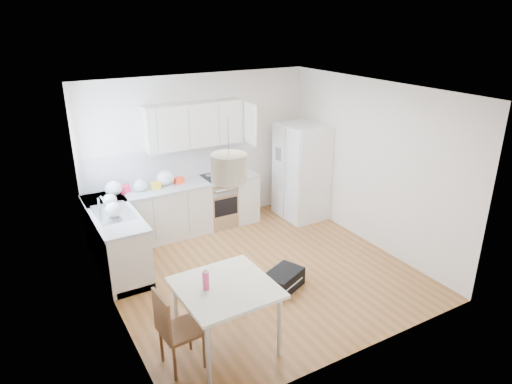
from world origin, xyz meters
TOP-DOWN VIEW (x-y plane):
  - floor at (0.00, 0.00)m, footprint 4.20×4.20m
  - ceiling at (0.00, 0.00)m, footprint 4.20×4.20m
  - wall_back at (0.00, 2.10)m, footprint 4.20×0.00m
  - wall_left at (-2.10, 0.00)m, footprint 0.00×4.20m
  - wall_right at (2.10, 0.00)m, footprint 0.00×4.20m
  - window_glassblock at (-2.09, 1.15)m, footprint 0.02×1.00m
  - cabinets_back at (-0.60, 1.80)m, footprint 3.00×0.60m
  - cabinets_left at (-1.80, 1.20)m, footprint 0.60×1.80m
  - counter_back at (-0.60, 1.80)m, footprint 3.02×0.64m
  - counter_left at (-1.80, 1.20)m, footprint 0.64×1.82m
  - backsplash_back at (-0.60, 2.09)m, footprint 3.00×0.01m
  - backsplash_left at (-2.09, 1.20)m, footprint 0.01×1.80m
  - upper_cabinets at (-0.15, 1.94)m, footprint 1.70×0.32m
  - range_oven at (0.20, 1.80)m, footprint 0.50×0.61m
  - sink at (-1.80, 1.15)m, footprint 0.50×0.80m
  - refrigerator at (1.74, 1.38)m, footprint 0.86×0.89m
  - dining_table at (-1.17, -1.26)m, footprint 1.06×1.06m
  - dining_chair at (-1.72, -1.29)m, footprint 0.44×0.44m
  - drink_bottle at (-1.38, -1.21)m, footprint 0.09×0.09m
  - gym_bag at (0.07, -0.57)m, footprint 0.67×0.57m
  - pendant_lamp at (-1.09, -1.25)m, footprint 0.38×0.38m
  - grocery_bag_a at (-1.62, 1.82)m, footprint 0.27×0.23m
  - grocery_bag_b at (-1.19, 1.80)m, footprint 0.22×0.19m
  - grocery_bag_c at (-0.74, 1.86)m, footprint 0.29×0.25m
  - grocery_bag_d at (-1.77, 1.43)m, footprint 0.21×0.18m
  - grocery_bag_e at (-1.82, 1.00)m, footprint 0.24×0.20m
  - snack_orange at (-0.51, 1.84)m, footprint 0.17×0.12m
  - snack_yellow at (-0.93, 1.80)m, footprint 0.18×0.13m
  - snack_red at (-1.44, 1.87)m, footprint 0.20×0.16m

SIDE VIEW (x-z plane):
  - floor at x=0.00m, z-range 0.00..0.00m
  - gym_bag at x=0.07m, z-range 0.00..0.26m
  - cabinets_back at x=-0.60m, z-range 0.00..0.88m
  - cabinets_left at x=-1.80m, z-range 0.00..0.88m
  - range_oven at x=0.20m, z-range 0.00..0.88m
  - dining_chair at x=-1.72m, z-range 0.00..0.97m
  - dining_table at x=-1.17m, z-range 0.32..1.13m
  - refrigerator at x=1.74m, z-range 0.00..1.77m
  - counter_back at x=-0.60m, z-range 0.88..0.92m
  - counter_left at x=-1.80m, z-range 0.88..0.92m
  - sink at x=-1.80m, z-range 0.84..0.99m
  - drink_bottle at x=-1.38m, z-range 0.82..1.07m
  - snack_orange at x=-0.51m, z-range 0.92..1.03m
  - snack_yellow at x=-0.93m, z-range 0.92..1.03m
  - snack_red at x=-1.44m, z-range 0.92..1.04m
  - grocery_bag_d at x=-1.77m, z-range 0.92..1.11m
  - grocery_bag_b at x=-1.19m, z-range 0.92..1.12m
  - grocery_bag_e at x=-1.82m, z-range 0.92..1.14m
  - grocery_bag_a at x=-1.62m, z-range 0.92..1.17m
  - grocery_bag_c at x=-0.74m, z-range 0.92..1.18m
  - backsplash_back at x=-0.60m, z-range 0.92..1.50m
  - backsplash_left at x=-2.09m, z-range 0.92..1.50m
  - wall_back at x=0.00m, z-range -0.75..3.45m
  - wall_left at x=-2.10m, z-range -0.75..3.45m
  - wall_right at x=2.10m, z-range -0.75..3.45m
  - window_glassblock at x=-2.09m, z-range 1.25..2.25m
  - upper_cabinets at x=-0.15m, z-range 1.50..2.25m
  - pendant_lamp at x=-1.09m, z-range 2.04..2.32m
  - ceiling at x=0.00m, z-range 2.70..2.70m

